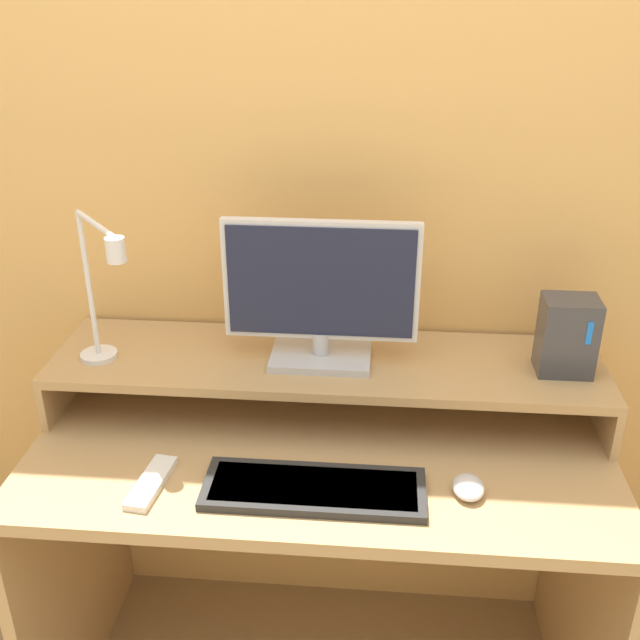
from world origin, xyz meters
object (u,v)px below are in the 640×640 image
at_px(router_dock, 567,336).
at_px(mouse, 468,487).
at_px(monitor, 321,293).
at_px(desk_lamp, 101,295).
at_px(remote_control, 151,483).
at_px(keyboard, 316,489).

bearing_deg(router_dock, mouse, -128.04).
bearing_deg(monitor, router_dock, -0.21).
height_order(desk_lamp, mouse, desk_lamp).
bearing_deg(remote_control, keyboard, 1.22).
relative_size(mouse, remote_control, 0.48).
height_order(mouse, remote_control, mouse).
bearing_deg(remote_control, mouse, 2.73).
height_order(monitor, keyboard, monitor).
relative_size(monitor, mouse, 5.26).
bearing_deg(remote_control, monitor, 44.81).
relative_size(desk_lamp, mouse, 4.32).
distance_m(monitor, desk_lamp, 0.48).
bearing_deg(monitor, desk_lamp, -169.41).
height_order(keyboard, mouse, mouse).
relative_size(monitor, desk_lamp, 1.22).
bearing_deg(router_dock, desk_lamp, -175.18).
distance_m(desk_lamp, router_dock, 1.02).
xyz_separation_m(desk_lamp, keyboard, (0.49, -0.22, -0.31)).
relative_size(keyboard, remote_control, 2.57).
bearing_deg(desk_lamp, mouse, -14.22).
xyz_separation_m(desk_lamp, mouse, (0.79, -0.20, -0.30)).
height_order(monitor, mouse, monitor).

